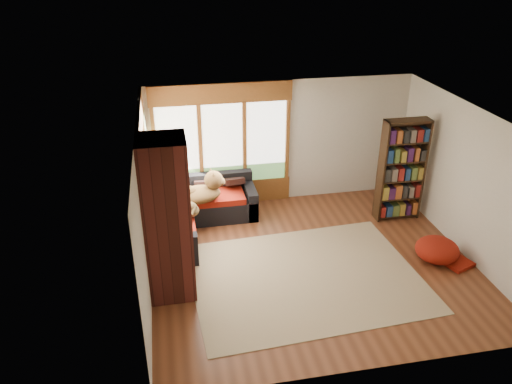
{
  "coord_description": "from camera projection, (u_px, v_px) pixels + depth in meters",
  "views": [
    {
      "loc": [
        -2.31,
        -6.94,
        5.0
      ],
      "look_at": [
        -0.79,
        1.01,
        0.95
      ],
      "focal_mm": 35.0,
      "sensor_mm": 36.0,
      "label": 1
    }
  ],
  "objects": [
    {
      "name": "windows_back",
      "position": [
        223.0,
        144.0,
        10.09
      ],
      "size": [
        2.82,
        0.1,
        1.9
      ],
      "color": "brown",
      "rests_on": "wall_back"
    },
    {
      "name": "pouf",
      "position": [
        437.0,
        249.0,
        8.7
      ],
      "size": [
        0.95,
        0.95,
        0.41
      ],
      "primitive_type": "ellipsoid",
      "rotation": [
        0.0,
        0.0,
        0.32
      ],
      "color": "maroon",
      "rests_on": "area_rug"
    },
    {
      "name": "windows_left",
      "position": [
        146.0,
        176.0,
        8.72
      ],
      "size": [
        0.1,
        2.62,
        1.9
      ],
      "color": "brown",
      "rests_on": "wall_left"
    },
    {
      "name": "floor",
      "position": [
        311.0,
        262.0,
        8.72
      ],
      "size": [
        5.5,
        5.5,
        0.0
      ],
      "primitive_type": "plane",
      "color": "#5C2E19",
      "rests_on": "ground"
    },
    {
      "name": "dog_brindle",
      "position": [
        183.0,
        203.0,
        9.14
      ],
      "size": [
        0.69,
        0.79,
        0.38
      ],
      "rotation": [
        0.0,
        0.0,
        2.07
      ],
      "color": "#372614",
      "rests_on": "sectional_sofa"
    },
    {
      "name": "brick_chimney",
      "position": [
        167.0,
        220.0,
        7.43
      ],
      "size": [
        0.7,
        0.7,
        2.6
      ],
      "primitive_type": "cube",
      "color": "#471914",
      "rests_on": "ground"
    },
    {
      "name": "roller_blind",
      "position": [
        146.0,
        138.0,
        9.27
      ],
      "size": [
        0.03,
        0.72,
        0.9
      ],
      "primitive_type": "cube",
      "color": "#6C7B57",
      "rests_on": "wall_left"
    },
    {
      "name": "ceiling",
      "position": [
        320.0,
        120.0,
        7.56
      ],
      "size": [
        5.5,
        5.5,
        0.0
      ],
      "primitive_type": "plane",
      "color": "white"
    },
    {
      "name": "wall_back",
      "position": [
        280.0,
        142.0,
        10.34
      ],
      "size": [
        5.5,
        0.04,
        2.6
      ],
      "primitive_type": "cube",
      "color": "silver",
      "rests_on": "ground"
    },
    {
      "name": "wall_right",
      "position": [
        468.0,
        182.0,
        8.6
      ],
      "size": [
        0.04,
        5.0,
        2.6
      ],
      "primitive_type": "cube",
      "color": "silver",
      "rests_on": "ground"
    },
    {
      "name": "wall_front",
      "position": [
        376.0,
        290.0,
        5.95
      ],
      "size": [
        5.5,
        0.04,
        2.6
      ],
      "primitive_type": "cube",
      "color": "silver",
      "rests_on": "ground"
    },
    {
      "name": "sectional_sofa",
      "position": [
        191.0,
        211.0,
        9.75
      ],
      "size": [
        2.2,
        2.2,
        0.8
      ],
      "rotation": [
        0.0,
        0.0,
        -0.02
      ],
      "color": "black",
      "rests_on": "ground"
    },
    {
      "name": "throw_pillows",
      "position": [
        194.0,
        189.0,
        9.62
      ],
      "size": [
        1.98,
        1.68,
        0.45
      ],
      "color": "black",
      "rests_on": "sectional_sofa"
    },
    {
      "name": "dog_tan",
      "position": [
        202.0,
        189.0,
        9.51
      ],
      "size": [
        1.01,
        0.72,
        0.52
      ],
      "rotation": [
        0.0,
        0.0,
        0.18
      ],
      "color": "brown",
      "rests_on": "sectional_sofa"
    },
    {
      "name": "area_rug",
      "position": [
        305.0,
        277.0,
        8.32
      ],
      "size": [
        3.9,
        3.07,
        0.01
      ],
      "primitive_type": "cube",
      "rotation": [
        0.0,
        0.0,
        0.06
      ],
      "color": "beige",
      "rests_on": "ground"
    },
    {
      "name": "bookshelf",
      "position": [
        402.0,
        170.0,
        9.71
      ],
      "size": [
        0.88,
        0.29,
        2.06
      ],
      "color": "#321E10",
      "rests_on": "ground"
    },
    {
      "name": "wall_left",
      "position": [
        144.0,
        211.0,
        7.68
      ],
      "size": [
        0.04,
        5.0,
        2.6
      ],
      "primitive_type": "cube",
      "color": "silver",
      "rests_on": "ground"
    }
  ]
}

